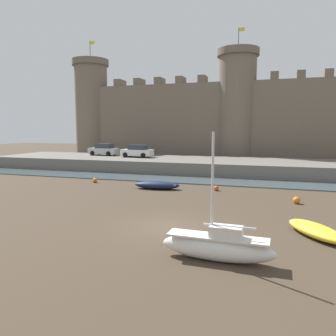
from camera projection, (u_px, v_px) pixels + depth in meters
name	position (u px, v px, depth m)	size (l,w,h in m)	color
ground_plane	(169.00, 226.00, 17.66)	(160.00, 160.00, 0.00)	#423528
water_channel	(216.00, 181.00, 32.31)	(80.00, 4.50, 0.10)	#47565B
quay_road	(226.00, 166.00, 39.08)	(60.27, 10.00, 1.49)	#666059
castle	(237.00, 115.00, 48.15)	(54.27, 6.00, 19.53)	#706354
rowboat_near_channel_left	(316.00, 230.00, 15.97)	(3.19, 3.85, 0.61)	yellow
rowboat_foreground_right	(157.00, 185.00, 28.45)	(4.08, 1.66, 0.71)	#141E3D
sailboat_midflat_right	(218.00, 246.00, 13.04)	(4.60, 1.14, 5.14)	silver
mooring_buoy_mid_mud	(95.00, 180.00, 31.87)	(0.44, 0.44, 0.44)	orange
mooring_buoy_near_channel	(297.00, 200.00, 22.94)	(0.51, 0.51, 0.51)	orange
mooring_buoy_off_centre	(216.00, 188.00, 27.70)	(0.44, 0.44, 0.44)	#E04C1E
car_quay_centre_west	(104.00, 150.00, 45.70)	(4.17, 2.01, 1.62)	#B2B5B7
car_quay_west	(137.00, 151.00, 42.71)	(4.17, 2.01, 1.62)	silver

